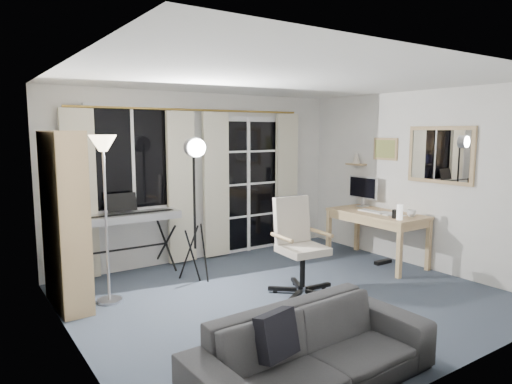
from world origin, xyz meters
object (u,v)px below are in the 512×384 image
monitor (363,188)px  keyboard_piano (125,219)px  torchiere_lamp (104,169)px  mug (412,212)px  sofa (314,338)px  bookshelf (62,225)px  office_chair (297,236)px  studio_light (195,164)px  desk (377,218)px

monitor → keyboard_piano: bearing=165.1°
torchiere_lamp → keyboard_piano: torchiere_lamp is taller
torchiere_lamp → mug: (3.68, -1.11, -0.67)m
torchiere_lamp → sofa: torchiere_lamp is taller
keyboard_piano → bookshelf: bearing=-143.9°
monitor → sofa: bearing=-142.4°
keyboard_piano → office_chair: (1.48, -1.58, -0.11)m
mug → sofa: 3.30m
bookshelf → keyboard_piano: bookshelf is taller
mug → torchiere_lamp: bearing=163.2°
office_chair → monitor: (1.86, 0.71, 0.36)m
office_chair → sofa: size_ratio=0.57×
keyboard_piano → mug: bearing=-28.4°
studio_light → sofa: size_ratio=0.95×
monitor → mug: 0.98m
bookshelf → monitor: 4.21m
bookshelf → sofa: 2.92m
torchiere_lamp → studio_light: (1.10, 0.07, -0.00)m
torchiere_lamp → sofa: 2.85m
torchiere_lamp → keyboard_piano: 1.09m
keyboard_piano → sofa: (0.29, -3.25, -0.39)m
bookshelf → sofa: bookshelf is taller
bookshelf → sofa: bearing=-68.1°
mug → sofa: size_ratio=0.06×
bookshelf → torchiere_lamp: bookshelf is taller
studio_light → office_chair: 1.48m
torchiere_lamp → studio_light: torchiere_lamp is taller
keyboard_piano → mug: keyboard_piano is taller
sofa → bookshelf: bearing=111.9°
bookshelf → studio_light: (1.52, -0.04, 0.58)m
studio_light → sofa: bearing=-89.1°
studio_light → desk: 2.70m
bookshelf → studio_light: size_ratio=1.02×
keyboard_piano → office_chair: size_ratio=1.26×
bookshelf → desk: size_ratio=1.37×
bookshelf → studio_light: 1.63m
torchiere_lamp → desk: bearing=-9.7°
studio_light → monitor: studio_light is taller
desk → mug: 0.53m
office_chair → monitor: bearing=26.0°
bookshelf → studio_light: bookshelf is taller
keyboard_piano → monitor: monitor is taller
keyboard_piano → office_chair: bearing=-45.9°
office_chair → desk: office_chair is taller
bookshelf → keyboard_piano: size_ratio=1.34×
keyboard_piano → desk: bearing=-21.9°
studio_light → torchiere_lamp: bearing=-167.3°
studio_light → office_chair: bearing=-39.8°
bookshelf → mug: size_ratio=15.58×
sofa → mug: bearing=24.0°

